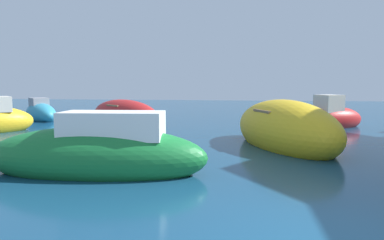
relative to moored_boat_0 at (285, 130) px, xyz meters
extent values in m
ellipsoid|color=gold|center=(0.00, 0.00, 0.00)|extent=(4.30, 5.96, 2.07)
cube|color=brown|center=(0.00, 0.00, 0.66)|extent=(2.13, 1.74, 0.08)
ellipsoid|color=#B21E1E|center=(-7.66, 5.78, -0.11)|extent=(5.51, 5.00, 1.67)
cube|color=brown|center=(-7.66, 5.78, 0.43)|extent=(1.81, 1.86, 0.08)
ellipsoid|color=#197233|center=(-4.90, -4.37, -0.17)|extent=(5.44, 2.01, 1.47)
cube|color=white|center=(-4.47, -4.34, 0.60)|extent=(2.43, 1.18, 0.65)
ellipsoid|color=teal|center=(-13.22, 7.05, -0.22)|extent=(3.66, 3.62, 1.28)
cube|color=gray|center=(-13.43, 7.26, 0.44)|extent=(1.48, 1.47, 0.55)
ellipsoid|color=#B21E1E|center=(2.99, 5.78, -0.21)|extent=(3.74, 3.03, 1.31)
cube|color=beige|center=(2.75, 5.64, 0.60)|extent=(1.43, 1.42, 0.84)
camera|label=1|loc=(-1.50, -12.20, 1.58)|focal=32.87mm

